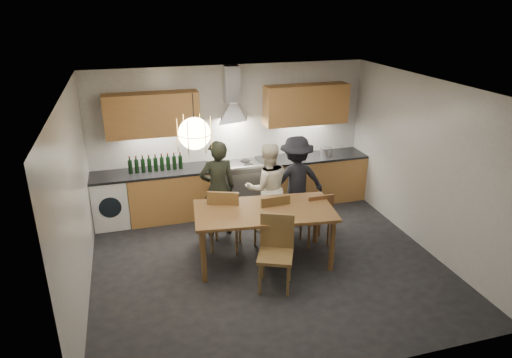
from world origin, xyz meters
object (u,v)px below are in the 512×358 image
object	(u,v)px
chair_front	(276,247)
mixing_bowl	(299,156)
person_left	(218,189)
wine_bottles	(156,163)
dining_table	(264,216)
person_right	(296,181)
person_mid	(267,188)
stock_pot	(326,152)
chair_back_left	(225,216)

from	to	relation	value
chair_front	mixing_bowl	size ratio (longest dim) A/B	3.64
person_left	wine_bottles	world-z (taller)	person_left
dining_table	person_right	bearing A→B (deg)	56.93
wine_bottles	person_mid	bearing A→B (deg)	-28.99
person_right	chair_front	bearing A→B (deg)	61.92
person_left	person_right	world-z (taller)	person_left
person_left	mixing_bowl	world-z (taller)	person_left
person_right	wine_bottles	distance (m)	2.41
wine_bottles	mixing_bowl	bearing A→B (deg)	-1.07
mixing_bowl	wine_bottles	size ratio (longest dim) A/B	0.30
chair_front	person_left	bearing A→B (deg)	129.18
wine_bottles	person_right	bearing A→B (deg)	-20.06
stock_pot	wine_bottles	size ratio (longest dim) A/B	0.24
dining_table	chair_back_left	bearing A→B (deg)	145.70
dining_table	mixing_bowl	xyz separation A→B (m)	(1.22, 1.82, 0.19)
person_left	stock_pot	xyz separation A→B (m)	(2.23, 0.79, 0.17)
person_left	mixing_bowl	xyz separation A→B (m)	(1.69, 0.80, 0.13)
person_mid	stock_pot	world-z (taller)	person_mid
chair_back_left	person_mid	xyz separation A→B (m)	(0.83, 0.49, 0.17)
mixing_bowl	stock_pot	bearing A→B (deg)	-1.36
person_right	mixing_bowl	bearing A→B (deg)	-113.37
person_right	stock_pot	bearing A→B (deg)	-138.59
person_mid	wine_bottles	xyz separation A→B (m)	(-1.71, 0.95, 0.28)
person_mid	person_right	bearing A→B (deg)	-164.60
mixing_bowl	person_right	bearing A→B (deg)	-113.88
dining_table	chair_back_left	world-z (taller)	chair_back_left
person_mid	wine_bottles	size ratio (longest dim) A/B	1.67
dining_table	stock_pot	size ratio (longest dim) A/B	9.75
chair_front	mixing_bowl	distance (m)	2.75
dining_table	person_mid	world-z (taller)	person_mid
person_mid	person_right	world-z (taller)	person_right
dining_table	person_left	world-z (taller)	person_left
mixing_bowl	wine_bottles	bearing A→B (deg)	178.93
person_left	stock_pot	world-z (taller)	person_left
person_left	stock_pot	size ratio (longest dim) A/B	7.49
chair_front	mixing_bowl	world-z (taller)	chair_front
dining_table	mixing_bowl	distance (m)	2.20
dining_table	chair_back_left	distance (m)	0.67
person_mid	chair_back_left	bearing A→B (deg)	33.03
dining_table	chair_back_left	xyz separation A→B (m)	(-0.49, 0.43, -0.15)
person_right	wine_bottles	xyz separation A→B (m)	(-2.25, 0.82, 0.27)
chair_back_left	person_right	size ratio (longest dim) A/B	0.67
stock_pot	wine_bottles	bearing A→B (deg)	178.88
person_right	wine_bottles	bearing A→B (deg)	-19.56
chair_back_left	mixing_bowl	size ratio (longest dim) A/B	3.76
chair_front	person_mid	bearing A→B (deg)	100.59
chair_front	person_left	xyz separation A→B (m)	(-0.45, 1.63, 0.23)
chair_back_left	mixing_bowl	distance (m)	2.23
person_mid	wine_bottles	distance (m)	1.97
mixing_bowl	stock_pot	world-z (taller)	stock_pot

